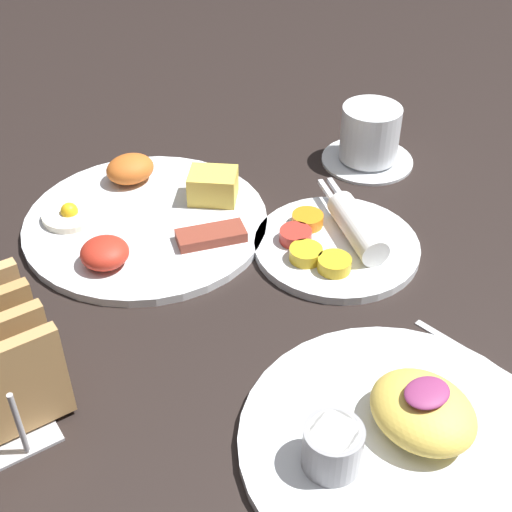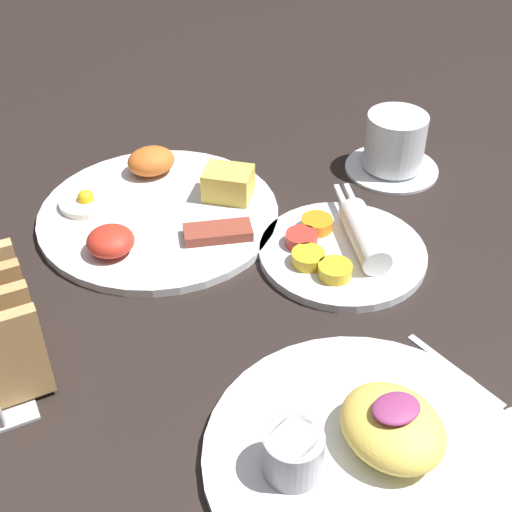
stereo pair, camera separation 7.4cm
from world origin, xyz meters
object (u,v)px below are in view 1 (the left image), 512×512
(plate_foreground, at_px, (398,435))
(coffee_cup, at_px, (370,138))
(plate_breakfast, at_px, (146,216))
(plate_condiments, at_px, (337,242))

(plate_foreground, bearing_deg, coffee_cup, 52.69)
(plate_breakfast, height_order, plate_condiments, plate_breakfast)
(plate_condiments, height_order, plate_foreground, plate_foreground)
(plate_breakfast, distance_m, plate_foreground, 0.40)
(plate_condiments, bearing_deg, plate_breakfast, 133.86)
(plate_condiments, xyz_separation_m, coffee_cup, (0.15, 0.13, 0.02))
(plate_breakfast, bearing_deg, plate_condiments, -46.14)
(plate_foreground, xyz_separation_m, coffee_cup, (0.27, 0.36, 0.02))
(plate_breakfast, relative_size, plate_foreground, 1.07)
(plate_breakfast, distance_m, coffee_cup, 0.31)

